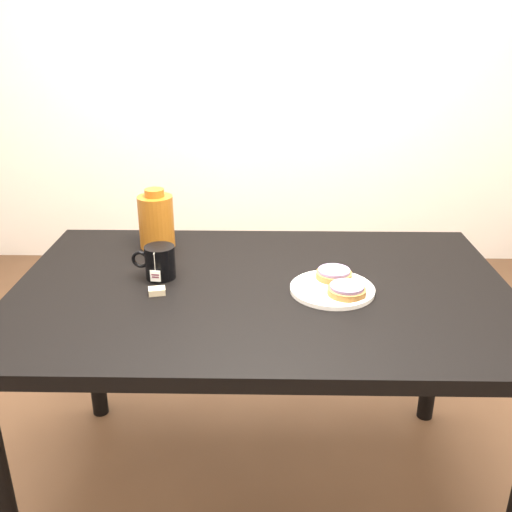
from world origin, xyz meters
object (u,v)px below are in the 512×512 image
(table, at_px, (262,312))
(plate, at_px, (332,289))
(mug, at_px, (159,262))
(bagel_package, at_px, (156,221))
(teabag_pouch, at_px, (157,291))
(bagel_front, at_px, (347,290))
(bagel_back, at_px, (334,274))

(table, bearing_deg, plate, -9.40)
(table, relative_size, mug, 10.40)
(bagel_package, bearing_deg, teabag_pouch, -80.32)
(plate, xyz_separation_m, teabag_pouch, (-0.48, -0.03, 0.00))
(plate, relative_size, bagel_front, 1.58)
(plate, relative_size, mug, 1.73)
(table, height_order, teabag_pouch, teabag_pouch)
(bagel_front, distance_m, bagel_package, 0.69)
(bagel_package, bearing_deg, bagel_front, -32.85)
(bagel_back, bearing_deg, plate, -99.65)
(table, height_order, bagel_front, bagel_front)
(bagel_back, height_order, bagel_package, bagel_package)
(teabag_pouch, height_order, bagel_package, bagel_package)
(table, xyz_separation_m, teabag_pouch, (-0.29, -0.06, 0.09))
(table, xyz_separation_m, bagel_back, (0.21, 0.03, 0.11))
(table, height_order, plate, plate)
(mug, distance_m, teabag_pouch, 0.12)
(mug, bearing_deg, bagel_front, -5.98)
(bagel_package, bearing_deg, mug, -78.34)
(teabag_pouch, xyz_separation_m, bagel_package, (-0.06, 0.35, 0.08))
(plate, bearing_deg, bagel_back, 80.35)
(table, distance_m, bagel_package, 0.49)
(bagel_back, height_order, bagel_front, same)
(table, xyz_separation_m, mug, (-0.30, 0.05, 0.13))
(table, distance_m, bagel_back, 0.23)
(bagel_front, distance_m, mug, 0.54)
(table, bearing_deg, bagel_front, -18.14)
(bagel_front, bearing_deg, mug, 166.45)
(teabag_pouch, relative_size, bagel_package, 0.23)
(table, bearing_deg, bagel_back, 7.78)
(bagel_back, xyz_separation_m, bagel_front, (0.02, -0.10, -0.00))
(mug, relative_size, bagel_package, 0.69)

